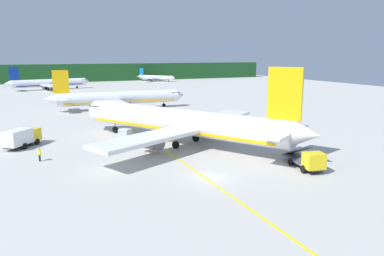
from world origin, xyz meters
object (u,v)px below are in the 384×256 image
airliner_distant (156,78)px  crew_marshaller (104,144)px  airliner_far_taxiway (49,83)px  airliner_foreground (181,122)px  service_truck_baggage (308,160)px  crew_loader_left (39,153)px  cargo_container_near (125,135)px  airliner_mid_apron (118,98)px  service_truck_fuel (22,137)px

airliner_distant → crew_marshaller: bearing=-111.2°
airliner_far_taxiway → crew_marshaller: bearing=-88.7°
airliner_foreground → service_truck_baggage: airliner_foreground is taller
service_truck_baggage → crew_loader_left: 33.30m
airliner_foreground → cargo_container_near: size_ratio=14.93×
airliner_foreground → airliner_mid_apron: bearing=91.0°
airliner_foreground → airliner_distant: (38.40, 128.77, -1.53)m
crew_marshaller → service_truck_fuel: bearing=144.9°
crew_marshaller → airliner_mid_apron: bearing=74.6°
service_truck_baggage → crew_loader_left: bearing=150.1°
service_truck_baggage → airliner_distant: bearing=78.6°
airliner_foreground → crew_marshaller: (-11.52, 0.25, -2.34)m
airliner_foreground → airliner_mid_apron: 39.73m
cargo_container_near → service_truck_baggage: bearing=-54.5°
service_truck_baggage → airliner_foreground: bearing=116.7°
service_truck_fuel → airliner_distant: bearing=63.5°
service_truck_fuel → service_truck_baggage: (31.00, -25.41, -0.38)m
airliner_mid_apron → service_truck_fuel: (-21.42, -32.04, -1.26)m
airliner_distant → crew_loader_left: airliner_distant is taller
service_truck_baggage → service_truck_fuel: bearing=140.7°
airliner_distant → service_truck_baggage: bearing=-101.4°
airliner_distant → cargo_container_near: airliner_distant is taller
airliner_foreground → crew_loader_left: 20.13m
service_truck_fuel → cargo_container_near: (14.71, -2.59, -0.54)m
crew_marshaller → airliner_far_taxiway: bearing=91.3°
airliner_far_taxiway → service_truck_fuel: 94.49m
crew_marshaller → cargo_container_near: bearing=49.5°
cargo_container_near → airliner_far_taxiway: bearing=93.8°
airliner_mid_apron → airliner_foreground: bearing=-89.0°
airliner_mid_apron → cargo_container_near: 35.32m
airliner_foreground → crew_marshaller: bearing=178.7°
cargo_container_near → crew_marshaller: cargo_container_near is taller
service_truck_baggage → crew_marshaller: service_truck_baggage is taller
airliner_foreground → service_truck_fuel: (-22.09, 7.68, -1.85)m
service_truck_fuel → cargo_container_near: bearing=-10.0°
airliner_foreground → service_truck_fuel: size_ratio=6.13×
airliner_mid_apron → crew_marshaller: 40.97m
airliner_foreground → service_truck_baggage: (8.91, -17.73, -2.23)m
airliner_foreground → service_truck_baggage: bearing=-63.3°
airliner_far_taxiway → crew_loader_left: bearing=-93.5°
service_truck_baggage → crew_marshaller: bearing=138.6°
airliner_foreground → airliner_mid_apron: (-0.67, 39.72, -0.59)m
airliner_foreground → cargo_container_near: airliner_foreground is taller
airliner_foreground → crew_loader_left: bearing=-176.8°
airliner_mid_apron → service_truck_baggage: (9.58, -57.45, -1.64)m
airliner_mid_apron → airliner_far_taxiway: airliner_mid_apron is taller
airliner_distant → crew_loader_left: size_ratio=11.16×
airliner_mid_apron → service_truck_fuel: bearing=-123.8°
airliner_far_taxiway → crew_loader_left: airliner_far_taxiway is taller
airliner_far_taxiway → crew_loader_left: size_ratio=18.05×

